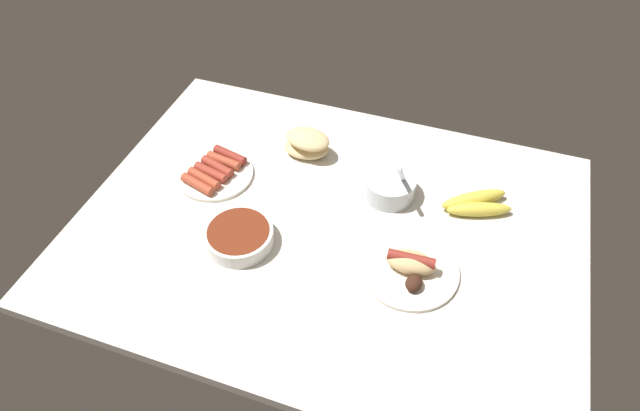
{
  "coord_description": "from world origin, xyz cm",
  "views": [
    {
      "loc": [
        25.82,
        -81.95,
        98.42
      ],
      "look_at": [
        -3.11,
        2.42,
        3.0
      ],
      "focal_mm": 30.26,
      "sensor_mm": 36.0,
      "label": 1
    }
  ],
  "objects_px": {
    "plate_hotdog_assembled": "(410,267)",
    "banana_bunch": "(476,204)",
    "bowl_chili": "(239,236)",
    "bowl_coleslaw": "(390,185)",
    "plate_sausages": "(215,172)",
    "bread_stack": "(307,144)"
  },
  "relations": [
    {
      "from": "plate_hotdog_assembled",
      "to": "banana_bunch",
      "type": "bearing_deg",
      "value": 65.04
    },
    {
      "from": "bread_stack",
      "to": "plate_sausages",
      "type": "bearing_deg",
      "value": -141.21
    },
    {
      "from": "bread_stack",
      "to": "bowl_chili",
      "type": "relative_size",
      "value": 0.86
    },
    {
      "from": "plate_hotdog_assembled",
      "to": "bread_stack",
      "type": "bearing_deg",
      "value": 139.43
    },
    {
      "from": "bowl_chili",
      "to": "banana_bunch",
      "type": "bearing_deg",
      "value": 29.42
    },
    {
      "from": "bowl_coleslaw",
      "to": "plate_sausages",
      "type": "xyz_separation_m",
      "value": [
        -0.45,
        -0.08,
        -0.02
      ]
    },
    {
      "from": "bowl_chili",
      "to": "plate_hotdog_assembled",
      "type": "xyz_separation_m",
      "value": [
        0.4,
        0.04,
        -0.01
      ]
    },
    {
      "from": "bowl_chili",
      "to": "bowl_coleslaw",
      "type": "height_order",
      "value": "bowl_coleslaw"
    },
    {
      "from": "bowl_chili",
      "to": "plate_hotdog_assembled",
      "type": "relative_size",
      "value": 0.72
    },
    {
      "from": "bread_stack",
      "to": "plate_hotdog_assembled",
      "type": "distance_m",
      "value": 0.46
    },
    {
      "from": "plate_hotdog_assembled",
      "to": "bowl_coleslaw",
      "type": "height_order",
      "value": "bowl_coleslaw"
    },
    {
      "from": "plate_sausages",
      "to": "banana_bunch",
      "type": "relative_size",
      "value": 1.12
    },
    {
      "from": "bread_stack",
      "to": "plate_sausages",
      "type": "relative_size",
      "value": 0.69
    },
    {
      "from": "bowl_chili",
      "to": "plate_hotdog_assembled",
      "type": "distance_m",
      "value": 0.4
    },
    {
      "from": "plate_hotdog_assembled",
      "to": "banana_bunch",
      "type": "xyz_separation_m",
      "value": [
        0.11,
        0.24,
        0.0
      ]
    },
    {
      "from": "bowl_chili",
      "to": "plate_sausages",
      "type": "relative_size",
      "value": 0.8
    },
    {
      "from": "plate_hotdog_assembled",
      "to": "plate_sausages",
      "type": "distance_m",
      "value": 0.57
    },
    {
      "from": "bowl_coleslaw",
      "to": "banana_bunch",
      "type": "xyz_separation_m",
      "value": [
        0.22,
        0.02,
        -0.01
      ]
    },
    {
      "from": "bowl_coleslaw",
      "to": "banana_bunch",
      "type": "relative_size",
      "value": 0.86
    },
    {
      "from": "banana_bunch",
      "to": "bowl_chili",
      "type": "bearing_deg",
      "value": -150.58
    },
    {
      "from": "bread_stack",
      "to": "plate_hotdog_assembled",
      "type": "height_order",
      "value": "bread_stack"
    },
    {
      "from": "bowl_chili",
      "to": "plate_sausages",
      "type": "xyz_separation_m",
      "value": [
        -0.16,
        0.18,
        -0.01
      ]
    }
  ]
}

